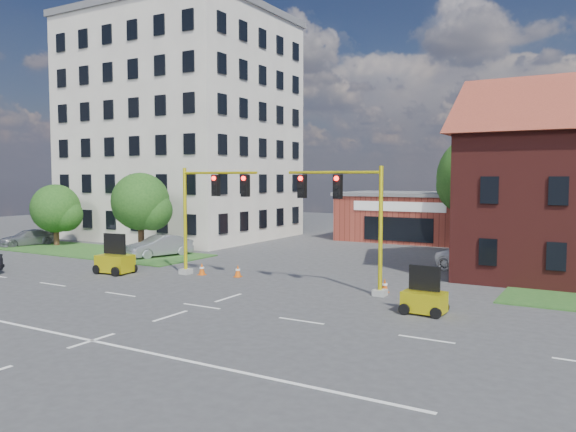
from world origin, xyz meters
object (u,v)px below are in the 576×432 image
object	(u,v)px
trailer_west	(115,262)
pickup_white	(484,259)
signal_mast_east	(349,213)
signal_mast_west	(207,208)
trailer_east	(424,300)

from	to	relation	value
trailer_west	pickup_white	xyz separation A→B (m)	(18.72, 11.30, 0.07)
signal_mast_east	pickup_white	distance (m)	10.91
signal_mast_west	pickup_white	world-z (taller)	signal_mast_west
signal_mast_east	trailer_east	bearing A→B (deg)	-28.41
signal_mast_west	pickup_white	distance (m)	16.61
signal_mast_west	trailer_east	size ratio (longest dim) A/B	3.23
signal_mast_east	trailer_west	distance (m)	14.57
trailer_west	trailer_east	xyz separation A→B (m)	(18.58, -0.50, -0.10)
signal_mast_west	signal_mast_east	bearing A→B (deg)	0.00
trailer_west	pickup_white	bearing A→B (deg)	25.16
signal_mast_west	trailer_east	distance (m)	13.84
trailer_east	pickup_white	distance (m)	11.80
signal_mast_east	trailer_east	xyz separation A→B (m)	(4.51, -2.44, -3.32)
trailer_east	signal_mast_west	bearing A→B (deg)	173.05
pickup_white	trailer_west	bearing A→B (deg)	136.36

